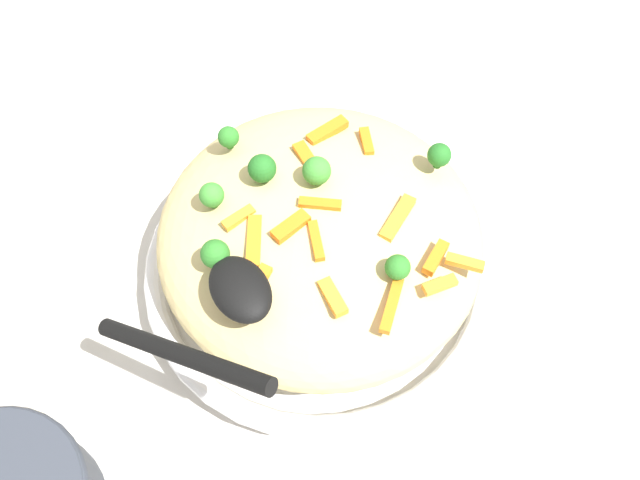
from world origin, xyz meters
TOP-DOWN VIEW (x-y plane):
  - ground_plane at (0.00, 0.00)m, footprint 2.40×2.40m
  - serving_bowl at (0.00, 0.00)m, footprint 0.31×0.31m
  - pasta_mound at (0.00, 0.00)m, footprint 0.27×0.26m
  - carrot_piece_0 at (-0.07, 0.03)m, footprint 0.03×0.01m
  - carrot_piece_1 at (0.06, -0.05)m, footprint 0.01×0.04m
  - carrot_piece_2 at (-0.08, -0.05)m, footprint 0.02×0.03m
  - carrot_piece_3 at (0.04, -0.07)m, footprint 0.03×0.02m
  - carrot_piece_4 at (-0.03, 0.02)m, footprint 0.03×0.02m
  - carrot_piece_5 at (-0.04, -0.04)m, footprint 0.03×0.04m
  - carrot_piece_6 at (-0.00, -0.00)m, footprint 0.03×0.03m
  - carrot_piece_7 at (0.02, 0.06)m, footprint 0.01×0.03m
  - carrot_piece_8 at (-0.10, -0.07)m, footprint 0.03×0.02m
  - carrot_piece_9 at (-0.10, -0.04)m, footprint 0.01×0.03m
  - carrot_piece_10 at (0.00, 0.06)m, footprint 0.04×0.03m
  - carrot_piece_11 at (0.05, -0.02)m, footprint 0.03×0.01m
  - carrot_piece_12 at (-0.03, 0.07)m, footprint 0.02×0.03m
  - carrot_piece_13 at (-0.10, 0.00)m, footprint 0.03×0.04m
  - carrot_piece_14 at (-0.01, 0.03)m, footprint 0.02×0.03m
  - broccoli_floret_0 at (-0.08, -0.02)m, footprint 0.02×0.02m
  - broccoli_floret_1 at (0.09, 0.03)m, footprint 0.02×0.02m
  - broccoli_floret_2 at (0.05, 0.07)m, footprint 0.02×0.02m
  - broccoli_floret_3 at (0.05, 0.02)m, footprint 0.02×0.02m
  - broccoli_floret_4 at (-0.01, -0.10)m, footprint 0.02×0.02m
  - broccoli_floret_5 at (0.02, -0.01)m, footprint 0.02×0.02m
  - broccoli_floret_6 at (0.00, 0.09)m, footprint 0.02×0.02m
  - serving_spoon at (-0.05, 0.10)m, footprint 0.12×0.12m

SIDE VIEW (x-z plane):
  - ground_plane at x=0.00m, z-range 0.00..0.00m
  - serving_bowl at x=0.00m, z-range 0.00..0.05m
  - pasta_mound at x=0.00m, z-range 0.04..0.13m
  - carrot_piece_9 at x=-0.10m, z-range 0.12..0.12m
  - carrot_piece_8 at x=-0.10m, z-range 0.12..0.12m
  - carrot_piece_13 at x=-0.10m, z-range 0.12..0.12m
  - carrot_piece_3 at x=0.04m, z-range 0.12..0.12m
  - carrot_piece_0 at x=-0.07m, z-range 0.12..0.13m
  - carrot_piece_1 at x=0.06m, z-range 0.12..0.13m
  - carrot_piece_2 at x=-0.08m, z-range 0.12..0.13m
  - carrot_piece_12 at x=-0.03m, z-range 0.12..0.13m
  - carrot_piece_10 at x=0.00m, z-range 0.12..0.13m
  - carrot_piece_7 at x=0.02m, z-range 0.12..0.13m
  - carrot_piece_5 at x=-0.04m, z-range 0.12..0.13m
  - carrot_piece_11 at x=0.05m, z-range 0.12..0.13m
  - carrot_piece_4 at x=-0.03m, z-range 0.12..0.13m
  - carrot_piece_14 at x=-0.01m, z-range 0.12..0.13m
  - carrot_piece_6 at x=0.00m, z-range 0.13..0.13m
  - broccoli_floret_1 at x=0.09m, z-range 0.12..0.14m
  - broccoli_floret_0 at x=-0.08m, z-range 0.12..0.14m
  - broccoli_floret_2 at x=0.05m, z-range 0.12..0.14m
  - broccoli_floret_4 at x=-0.01m, z-range 0.12..0.14m
  - broccoli_floret_6 at x=0.00m, z-range 0.12..0.14m
  - broccoli_floret_3 at x=0.05m, z-range 0.12..0.15m
  - broccoli_floret_5 at x=0.02m, z-range 0.13..0.15m
  - serving_spoon at x=-0.05m, z-range 0.11..0.18m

